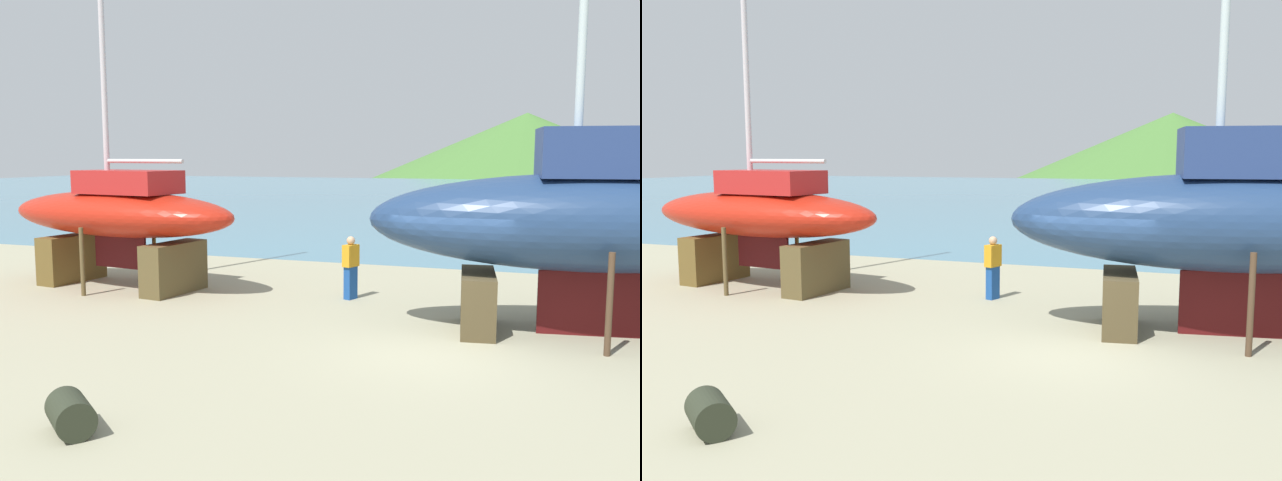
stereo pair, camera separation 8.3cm
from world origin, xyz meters
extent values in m
plane|color=#9D987B|center=(0.00, -3.90, 0.00)|extent=(53.80, 53.80, 0.00)
cube|color=teal|center=(0.00, 51.89, 0.00)|extent=(166.49, 84.69, 0.01)
cone|color=#467733|center=(-7.22, 166.38, 0.00)|extent=(133.29, 133.29, 28.29)
cube|color=#4B3E26|center=(0.48, 1.83, 0.63)|extent=(0.99, 2.19, 1.25)
cylinder|color=#4C3625|center=(3.00, 0.72, 0.98)|extent=(0.12, 0.12, 1.96)
cylinder|color=#4A401F|center=(2.60, 3.60, 0.98)|extent=(0.12, 0.12, 1.96)
ellipsoid|color=navy|center=(2.80, 2.16, 2.36)|extent=(9.65, 3.92, 2.02)
cube|color=#4E0F10|center=(2.80, 2.16, 0.64)|extent=(2.24, 0.39, 1.41)
cube|color=navy|center=(3.27, 2.22, 3.78)|extent=(3.56, 2.04, 1.01)
cube|color=brown|center=(-11.56, 3.61, 0.69)|extent=(0.97, 2.13, 1.38)
cube|color=brown|center=(-7.76, 3.10, 0.69)|extent=(0.97, 2.13, 1.38)
cylinder|color=brown|center=(-9.85, 1.95, 0.91)|extent=(0.12, 0.12, 1.83)
cylinder|color=brown|center=(-9.47, 4.76, 0.91)|extent=(0.12, 0.12, 1.83)
ellipsoid|color=#B32011|center=(-9.66, 3.35, 2.09)|extent=(7.94, 3.58, 1.29)
cube|color=#481013|center=(-9.66, 3.35, 0.99)|extent=(1.83, 0.33, 0.90)
cube|color=#B22221|center=(-9.28, 3.30, 2.99)|extent=(2.94, 1.90, 0.64)
cylinder|color=silver|center=(-10.04, 3.40, 7.72)|extent=(0.16, 0.16, 10.12)
cylinder|color=silver|center=(-8.71, 3.22, 3.56)|extent=(2.68, 0.47, 0.11)
cube|color=#1B4995|center=(-3.01, 3.96, 0.43)|extent=(0.31, 0.39, 0.86)
cube|color=orange|center=(-3.01, 3.96, 1.14)|extent=(0.38, 0.50, 0.57)
sphere|color=tan|center=(-3.01, 3.96, 1.54)|extent=(0.22, 0.22, 0.22)
cylinder|color=#292F21|center=(-4.01, -5.58, 0.27)|extent=(0.97, 0.93, 0.54)
camera|label=1|loc=(2.12, -12.74, 3.73)|focal=38.29mm
camera|label=2|loc=(2.20, -12.72, 3.73)|focal=38.29mm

